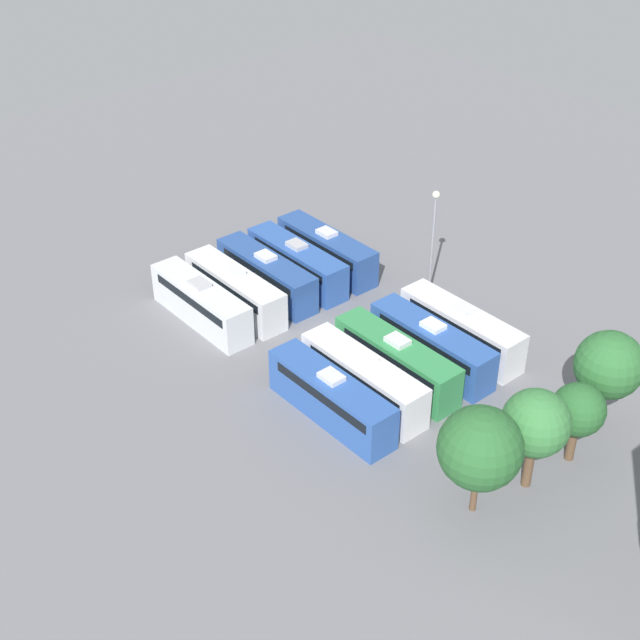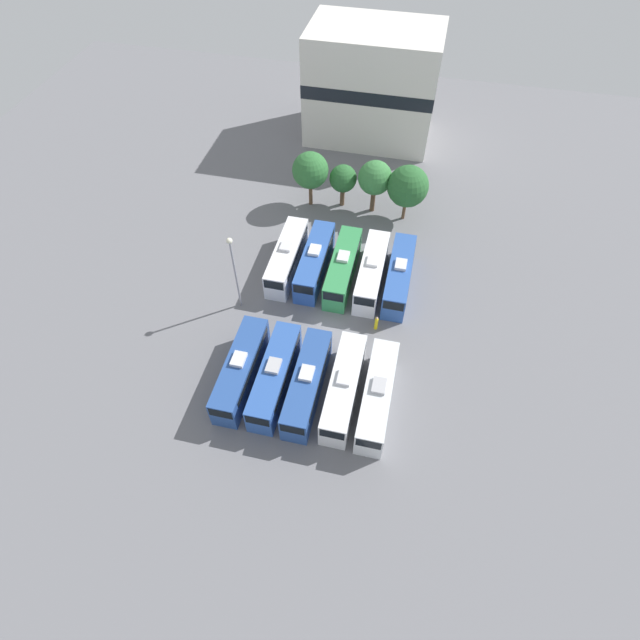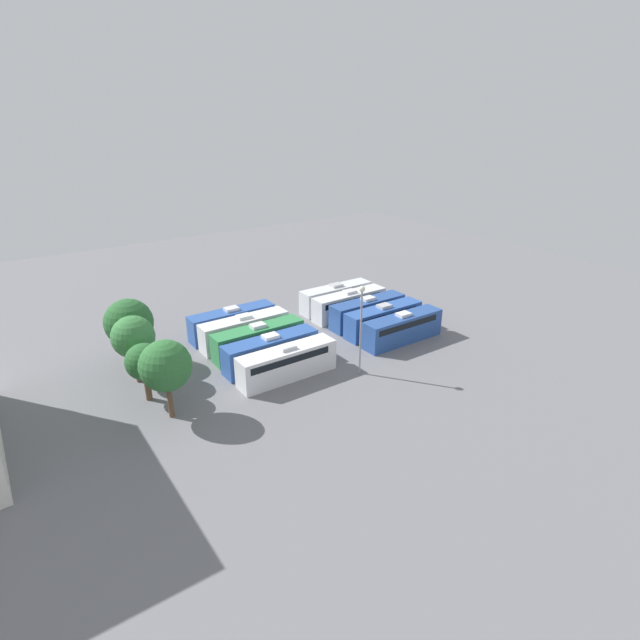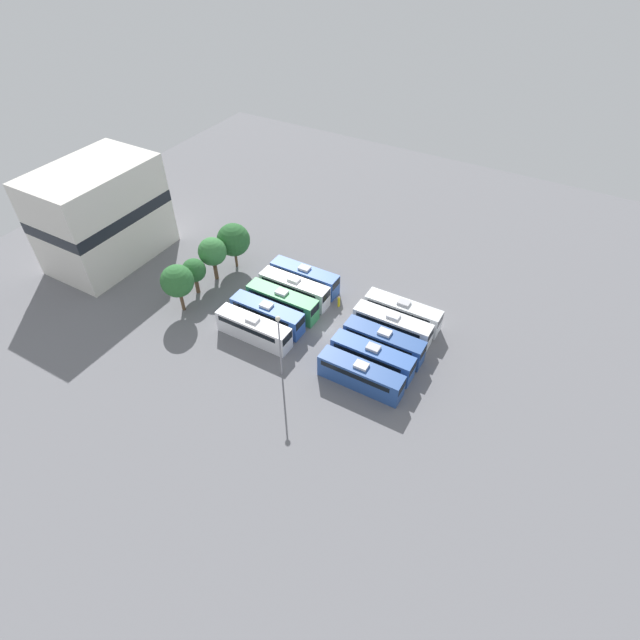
# 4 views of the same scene
# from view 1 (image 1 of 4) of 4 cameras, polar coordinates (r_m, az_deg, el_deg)

# --- Properties ---
(ground_plane) EXTENTS (117.66, 117.66, 0.00)m
(ground_plane) POSITION_cam_1_polar(r_m,az_deg,el_deg) (68.09, 0.47, -0.85)
(ground_plane) COLOR slate
(bus_0) EXTENTS (2.46, 10.41, 3.56)m
(bus_0) POSITION_cam_1_polar(r_m,az_deg,el_deg) (75.74, 0.44, 4.53)
(bus_0) COLOR #284C93
(bus_0) RESTS_ON ground_plane
(bus_1) EXTENTS (2.46, 10.41, 3.56)m
(bus_1) POSITION_cam_1_polar(r_m,az_deg,el_deg) (73.89, -1.47, 3.73)
(bus_1) COLOR #2D56A8
(bus_1) RESTS_ON ground_plane
(bus_2) EXTENTS (2.46, 10.41, 3.56)m
(bus_2) POSITION_cam_1_polar(r_m,az_deg,el_deg) (72.33, -3.44, 2.97)
(bus_2) COLOR #284C93
(bus_2) RESTS_ON ground_plane
(bus_3) EXTENTS (2.46, 10.41, 3.56)m
(bus_3) POSITION_cam_1_polar(r_m,az_deg,el_deg) (70.46, -5.44, 1.97)
(bus_3) COLOR silver
(bus_3) RESTS_ON ground_plane
(bus_4) EXTENTS (2.46, 10.41, 3.56)m
(bus_4) POSITION_cam_1_polar(r_m,az_deg,el_deg) (69.15, -7.61, 1.15)
(bus_4) COLOR silver
(bus_4) RESTS_ON ground_plane
(bus_5) EXTENTS (2.46, 10.41, 3.56)m
(bus_5) POSITION_cam_1_polar(r_m,az_deg,el_deg) (66.35, 9.04, -0.51)
(bus_5) COLOR silver
(bus_5) RESTS_ON ground_plane
(bus_6) EXTENTS (2.46, 10.41, 3.56)m
(bus_6) POSITION_cam_1_polar(r_m,az_deg,el_deg) (64.30, 7.18, -1.56)
(bus_6) COLOR #2D56A8
(bus_6) RESTS_ON ground_plane
(bus_7) EXTENTS (2.46, 10.41, 3.56)m
(bus_7) POSITION_cam_1_polar(r_m,az_deg,el_deg) (62.49, 4.94, -2.55)
(bus_7) COLOR #338C4C
(bus_7) RESTS_ON ground_plane
(bus_8) EXTENTS (2.46, 10.41, 3.56)m
(bus_8) POSITION_cam_1_polar(r_m,az_deg,el_deg) (60.62, 2.82, -3.74)
(bus_8) COLOR white
(bus_8) RESTS_ON ground_plane
(bus_9) EXTENTS (2.46, 10.41, 3.56)m
(bus_9) POSITION_cam_1_polar(r_m,az_deg,el_deg) (58.96, 0.74, -4.92)
(bus_9) COLOR #2D56A8
(bus_9) RESTS_ON ground_plane
(worker_person) EXTENTS (0.36, 0.36, 1.77)m
(worker_person) POSITION_cam_1_polar(r_m,az_deg,el_deg) (64.23, -2.08, -2.34)
(worker_person) COLOR gold
(worker_person) RESTS_ON ground_plane
(light_pole) EXTENTS (0.60, 0.60, 9.42)m
(light_pole) POSITION_cam_1_polar(r_m,az_deg,el_deg) (70.00, 7.28, 5.82)
(light_pole) COLOR gray
(light_pole) RESTS_ON ground_plane
(tree_0) EXTENTS (4.46, 4.46, 7.25)m
(tree_0) POSITION_cam_1_polar(r_m,az_deg,el_deg) (59.18, 18.02, -2.77)
(tree_0) COLOR brown
(tree_0) RESTS_ON ground_plane
(tree_1) EXTENTS (3.39, 3.39, 5.64)m
(tree_1) POSITION_cam_1_polar(r_m,az_deg,el_deg) (56.71, 16.20, -5.57)
(tree_1) COLOR brown
(tree_1) RESTS_ON ground_plane
(tree_2) EXTENTS (4.13, 4.13, 6.92)m
(tree_2) POSITION_cam_1_polar(r_m,az_deg,el_deg) (53.58, 13.65, -6.46)
(tree_2) COLOR brown
(tree_2) RESTS_ON ground_plane
(tree_3) EXTENTS (4.95, 4.95, 7.25)m
(tree_3) POSITION_cam_1_polar(r_m,az_deg,el_deg) (51.33, 10.21, -8.07)
(tree_3) COLOR brown
(tree_3) RESTS_ON ground_plane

